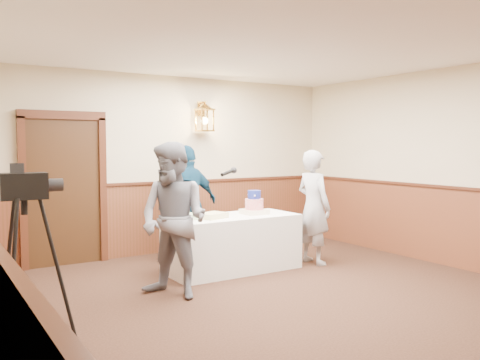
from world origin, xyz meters
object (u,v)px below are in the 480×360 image
at_px(display_table, 232,243).
at_px(assistant_p, 188,203).
at_px(sheet_cake_yellow, 213,216).
at_px(interviewer, 174,220).
at_px(tiered_cake, 254,205).
at_px(baker, 314,207).
at_px(tv_camera_rig, 26,271).
at_px(sheet_cake_green, 185,216).

distance_m(display_table, assistant_p, 1.01).
height_order(sheet_cake_yellow, interviewer, interviewer).
height_order(tiered_cake, sheet_cake_yellow, tiered_cake).
relative_size(sheet_cake_yellow, baker, 0.21).
xyz_separation_m(display_table, assistant_p, (-0.24, 0.86, 0.48)).
relative_size(sheet_cake_yellow, tv_camera_rig, 0.23).
bearing_deg(interviewer, baker, 70.34).
bearing_deg(tiered_cake, display_table, 179.35).
bearing_deg(sheet_cake_yellow, assistant_p, 83.94).
height_order(display_table, baker, baker).
bearing_deg(tv_camera_rig, display_table, 28.58).
distance_m(tiered_cake, assistant_p, 1.05).
xyz_separation_m(sheet_cake_yellow, tv_camera_rig, (-2.51, -1.33, -0.12)).
bearing_deg(display_table, tv_camera_rig, -153.97).
xyz_separation_m(interviewer, assistant_p, (0.95, 1.56, -0.02)).
bearing_deg(display_table, sheet_cake_yellow, -169.80).
distance_m(sheet_cake_yellow, tv_camera_rig, 2.85).
relative_size(interviewer, tv_camera_rig, 1.18).
height_order(tiered_cake, tv_camera_rig, tv_camera_rig).
bearing_deg(sheet_cake_yellow, tiered_cake, 4.67).
height_order(sheet_cake_green, tv_camera_rig, tv_camera_rig).
bearing_deg(baker, sheet_cake_yellow, 78.10).
xyz_separation_m(sheet_cake_green, tv_camera_rig, (-2.17, -1.46, -0.12)).
distance_m(sheet_cake_yellow, baker, 1.56).
height_order(interviewer, assistant_p, interviewer).
bearing_deg(sheet_cake_green, tv_camera_rig, -146.16).
xyz_separation_m(sheet_cake_green, assistant_p, (0.44, 0.79, 0.07)).
relative_size(sheet_cake_green, assistant_p, 0.18).
bearing_deg(display_table, assistant_p, 105.67).
height_order(baker, tv_camera_rig, baker).
distance_m(baker, assistant_p, 1.84).
bearing_deg(baker, sheet_cake_green, 75.83).
xyz_separation_m(display_table, baker, (1.20, -0.28, 0.45)).
distance_m(tiered_cake, sheet_cake_green, 1.04).
distance_m(tiered_cake, sheet_cake_yellow, 0.70).
distance_m(sheet_cake_green, baker, 1.91).
height_order(display_table, tiered_cake, tiered_cake).
relative_size(sheet_cake_green, interviewer, 0.17).
xyz_separation_m(interviewer, baker, (2.39, 0.42, -0.05)).
height_order(display_table, sheet_cake_green, sheet_cake_green).
bearing_deg(tv_camera_rig, sheet_cake_green, 36.40).
bearing_deg(sheet_cake_green, baker, -10.46).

